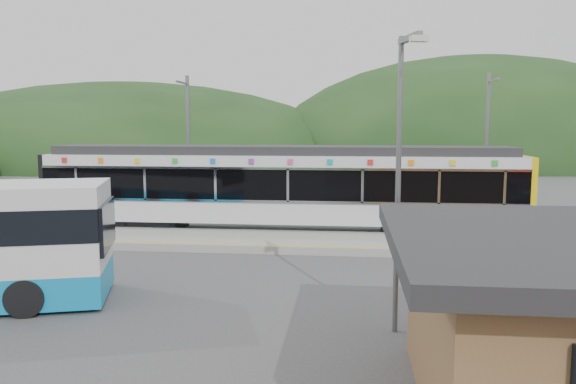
# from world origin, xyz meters

# --- Properties ---
(ground) EXTENTS (120.00, 120.00, 0.00)m
(ground) POSITION_xyz_m (0.00, 0.00, 0.00)
(ground) COLOR #4C4C4F
(ground) RESTS_ON ground
(hills) EXTENTS (146.00, 149.00, 26.00)m
(hills) POSITION_xyz_m (6.19, 5.29, 0.00)
(hills) COLOR #1E3D19
(hills) RESTS_ON ground
(platform) EXTENTS (26.00, 3.20, 0.30)m
(platform) POSITION_xyz_m (0.00, 3.30, 0.15)
(platform) COLOR #9E9E99
(platform) RESTS_ON ground
(yellow_line) EXTENTS (26.00, 0.10, 0.01)m
(yellow_line) POSITION_xyz_m (0.00, 2.00, 0.30)
(yellow_line) COLOR yellow
(yellow_line) RESTS_ON platform
(train) EXTENTS (20.44, 3.01, 3.74)m
(train) POSITION_xyz_m (-2.19, 6.00, 2.06)
(train) COLOR black
(train) RESTS_ON ground
(catenary_mast_west) EXTENTS (0.18, 1.80, 7.00)m
(catenary_mast_west) POSITION_xyz_m (-7.00, 8.56, 3.65)
(catenary_mast_west) COLOR slate
(catenary_mast_west) RESTS_ON ground
(catenary_mast_east) EXTENTS (0.18, 1.80, 7.00)m
(catenary_mast_east) POSITION_xyz_m (7.00, 8.56, 3.65)
(catenary_mast_east) COLOR slate
(catenary_mast_east) RESTS_ON ground
(lamp_post) EXTENTS (0.40, 1.18, 6.55)m
(lamp_post) POSITION_xyz_m (1.82, -5.62, 3.90)
(lamp_post) COLOR slate
(lamp_post) RESTS_ON ground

